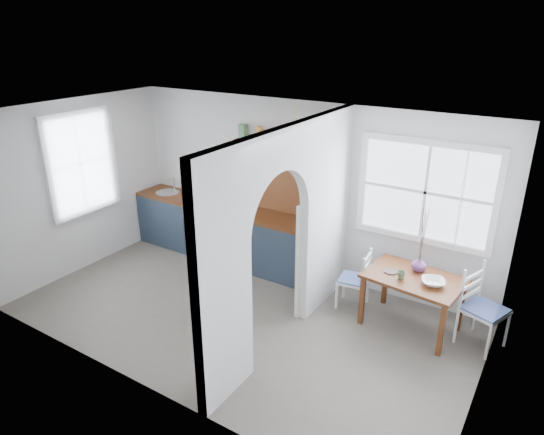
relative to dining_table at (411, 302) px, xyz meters
The scene contains 26 objects.
floor 2.19m from the dining_table, 153.51° to the right, with size 5.80×3.20×0.01m, color #6F675B.
ceiling 3.12m from the dining_table, 153.51° to the right, with size 5.80×3.20×0.01m, color silver.
walls 2.36m from the dining_table, 153.51° to the right, with size 5.81×3.21×2.60m.
partition 1.89m from the dining_table, 143.74° to the right, with size 0.12×3.20×2.60m.
kitchen_window 5.07m from the dining_table, 168.64° to the right, with size 0.10×1.16×1.50m, color white, non-canonical shape.
nook_window 1.38m from the dining_table, 103.12° to the left, with size 1.76×0.10×1.30m, color white, non-canonical shape.
counter 3.09m from the dining_table, behind, with size 3.50×0.60×0.90m.
sink 4.41m from the dining_table, behind, with size 0.40×0.40×0.02m, color silver.
backsplash 2.44m from the dining_table, 164.14° to the left, with size 1.65×0.03×0.90m, color brown.
shelf 2.75m from the dining_table, 166.27° to the left, with size 1.75×0.20×0.21m.
pendant_lamp 2.36m from the dining_table, behind, with size 0.26×0.26×0.16m, color silver.
utensil_rail 1.72m from the dining_table, behind, with size 0.02×0.02×0.50m, color silver.
dining_table is the anchor object (origin of this frame).
chair_left 0.82m from the dining_table, behind, with size 0.38×0.38×0.82m, color white, non-canonical shape.
chair_right 0.84m from the dining_table, ahead, with size 0.45×0.45×0.98m, color white, non-canonical shape.
kettle 1.82m from the dining_table, 169.57° to the left, with size 0.17×0.14×0.21m, color white, non-canonical shape.
mug_a 3.78m from the dining_table, behind, with size 0.11×0.11×0.10m, color beige.
mug_b 3.62m from the dining_table, behind, with size 0.13×0.13×0.10m, color white.
knife_block 3.41m from the dining_table, behind, with size 0.09×0.13×0.21m, color #432A1E.
jar 3.23m from the dining_table, behind, with size 0.11×0.11×0.18m, color gray.
towel_magenta 1.36m from the dining_table, behind, with size 0.02×0.03×0.58m, color #BB3979.
towel_orange 1.36m from the dining_table, behind, with size 0.02×0.03×0.48m, color #D04C07.
bowl 0.46m from the dining_table, 16.07° to the right, with size 0.27×0.27×0.07m, color white.
table_cup 0.44m from the dining_table, 133.64° to the right, with size 0.10×0.10×0.09m, color #54744E.
plate 0.46m from the dining_table, behind, with size 0.17×0.17×0.01m, color #352929.
vase 0.49m from the dining_table, 91.22° to the left, with size 0.19×0.19×0.20m, color #6B3A7C.
Camera 1 is at (3.25, -4.36, 3.59)m, focal length 32.00 mm.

